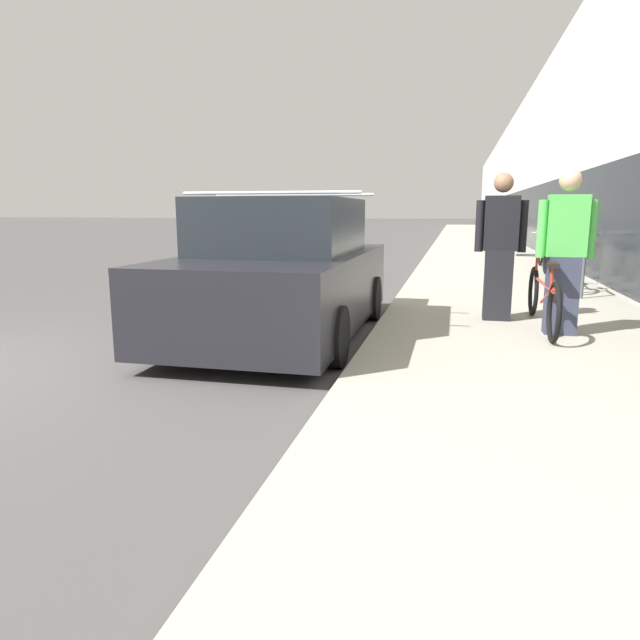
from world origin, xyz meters
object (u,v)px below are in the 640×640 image
at_px(person_bystander, 500,247).
at_px(cruiser_bike_farthest, 544,253).
at_px(cruiser_bike_nearest, 565,266).
at_px(cruiser_bike_middle, 550,258).
at_px(parked_sedan_curbside, 283,275).
at_px(tandem_bicycle, 543,298).
at_px(bike_rack_hoop, 580,265).
at_px(person_rider, 565,253).

height_order(person_bystander, cruiser_bike_farthest, person_bystander).
relative_size(person_bystander, cruiser_bike_nearest, 1.04).
height_order(cruiser_bike_middle, cruiser_bike_farthest, cruiser_bike_middle).
bearing_deg(cruiser_bike_nearest, parked_sedan_curbside, -131.75).
bearing_deg(person_bystander, cruiser_bike_nearest, 67.47).
distance_m(tandem_bicycle, bike_rack_hoop, 3.05).
bearing_deg(person_bystander, parked_sedan_curbside, -156.87).
height_order(tandem_bicycle, bike_rack_hoop, bike_rack_hoop).
distance_m(tandem_bicycle, parked_sedan_curbside, 3.09).
bearing_deg(tandem_bicycle, cruiser_bike_farthest, 82.00).
bearing_deg(parked_sedan_curbside, tandem_bicycle, 11.92).
bearing_deg(cruiser_bike_nearest, bike_rack_hoop, -83.88).
bearing_deg(person_bystander, person_rider, -48.92).
distance_m(person_rider, cruiser_bike_farthest, 8.17).
distance_m(person_rider, person_bystander, 0.97).
distance_m(cruiser_bike_middle, parked_sedan_curbside, 7.53).
bearing_deg(cruiser_bike_nearest, cruiser_bike_middle, 88.15).
relative_size(tandem_bicycle, cruiser_bike_nearest, 1.32).
distance_m(tandem_bicycle, person_rider, 0.65).
relative_size(bike_rack_hoop, cruiser_bike_middle, 0.47).
distance_m(cruiser_bike_nearest, cruiser_bike_farthest, 4.10).
distance_m(person_rider, bike_rack_hoop, 3.31).
bearing_deg(cruiser_bike_farthest, person_rider, -96.66).
bearing_deg(tandem_bicycle, person_bystander, 137.63).
height_order(tandem_bicycle, person_bystander, person_bystander).
bearing_deg(bike_rack_hoop, cruiser_bike_farthest, 88.37).
bearing_deg(person_rider, cruiser_bike_nearest, 79.83).
height_order(bike_rack_hoop, cruiser_bike_farthest, cruiser_bike_farthest).
bearing_deg(tandem_bicycle, parked_sedan_curbside, -168.08).
bearing_deg(cruiser_bike_nearest, person_rider, -100.17).
height_order(person_bystander, bike_rack_hoop, person_bystander).
distance_m(person_bystander, cruiser_bike_farthest, 7.55).
bearing_deg(cruiser_bike_middle, person_rider, -97.37).
bearing_deg(cruiser_bike_middle, parked_sedan_curbside, -121.62).
distance_m(cruiser_bike_farthest, parked_sedan_curbside, 9.39).
distance_m(tandem_bicycle, person_bystander, 0.87).
height_order(bike_rack_hoop, cruiser_bike_nearest, cruiser_bike_nearest).
bearing_deg(tandem_bicycle, bike_rack_hoop, 71.69).
bearing_deg(tandem_bicycle, cruiser_bike_middle, 80.78).
relative_size(tandem_bicycle, parked_sedan_curbside, 0.56).
distance_m(tandem_bicycle, cruiser_bike_nearest, 3.81).
height_order(cruiser_bike_nearest, cruiser_bike_farthest, cruiser_bike_nearest).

